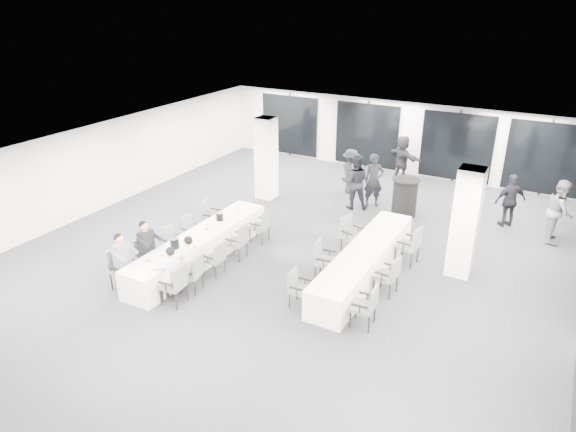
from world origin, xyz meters
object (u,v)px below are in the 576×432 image
object	(u,v)px
chair_main_right_fourth	(239,240)
chair_side_right_mid	(390,273)
chair_side_right_near	(367,304)
standing_guest_c	(351,169)
chair_main_left_far	(210,214)
chair_main_right_near	(176,282)
chair_side_left_near	(298,286)
chair_main_left_mid	(171,240)
chair_side_left_mid	(323,258)
cocktail_table	(405,197)
chair_side_left_far	(350,232)
standing_guest_g	(267,142)
chair_main_right_mid	(216,257)
chair_main_left_second	(145,254)
ice_bucket_near	(175,243)
banquet_table_side	(364,262)
standing_guest_a	(374,177)
chair_main_left_fourth	(190,229)
chair_side_right_far	(411,244)
banquet_table_main	(200,247)
standing_guest_b	(355,178)
chair_main_right_far	(262,224)
chair_main_left_near	(120,266)
standing_guest_d	(511,197)
standing_guest_f	(403,155)
chair_main_right_second	(194,271)
ice_bucket_far	(220,216)
standing_guest_h	(561,207)

from	to	relation	value
chair_main_right_fourth	chair_side_right_mid	bearing A→B (deg)	-90.41
chair_side_right_near	standing_guest_c	bearing A→B (deg)	21.20
chair_main_left_far	chair_main_right_near	size ratio (longest dim) A/B	0.98
chair_side_right_mid	standing_guest_c	world-z (taller)	standing_guest_c
chair_side_left_near	chair_side_right_mid	bearing A→B (deg)	129.06
chair_main_left_mid	chair_side_left_mid	world-z (taller)	chair_side_left_mid
cocktail_table	chair_main_left_mid	size ratio (longest dim) A/B	1.40
chair_side_left_far	standing_guest_g	distance (m)	7.88
chair_main_right_mid	chair_side_left_mid	distance (m)	2.66
chair_main_left_second	ice_bucket_near	xyz separation A→B (m)	(0.77, 0.27, 0.36)
banquet_table_side	chair_main_right_fourth	world-z (taller)	chair_main_right_fourth
standing_guest_a	chair_main_left_fourth	bearing A→B (deg)	-158.12
chair_main_left_mid	chair_side_left_near	size ratio (longest dim) A/B	0.98
chair_side_right_far	chair_main_right_near	bearing A→B (deg)	144.58
banquet_table_main	chair_main_left_second	world-z (taller)	chair_main_left_second
chair_side_right_far	standing_guest_b	distance (m)	3.99
chair_main_right_mid	banquet_table_main	bearing A→B (deg)	65.84
chair_main_right_far	chair_side_right_mid	size ratio (longest dim) A/B	0.97
chair_main_right_far	ice_bucket_near	world-z (taller)	ice_bucket_near
banquet_table_main	chair_main_left_near	size ratio (longest dim) A/B	4.97
chair_side_left_far	standing_guest_b	distance (m)	3.15
chair_side_left_far	standing_guest_g	world-z (taller)	standing_guest_g
chair_side_left_near	standing_guest_d	xyz separation A→B (m)	(3.55, 6.91, 0.43)
banquet_table_main	chair_main_left_second	xyz separation A→B (m)	(-0.83, -1.16, 0.14)
chair_main_right_near	chair_side_left_mid	bearing A→B (deg)	-47.10
chair_main_left_near	chair_side_left_near	size ratio (longest dim) A/B	1.15
banquet_table_main	chair_main_left_far	world-z (taller)	chair_main_left_far
chair_side_right_mid	chair_main_left_near	bearing A→B (deg)	121.97
standing_guest_a	banquet_table_side	bearing A→B (deg)	-106.91
chair_main_left_fourth	ice_bucket_near	size ratio (longest dim) A/B	3.40
standing_guest_a	standing_guest_f	distance (m)	2.98
standing_guest_d	banquet_table_side	bearing A→B (deg)	22.74
standing_guest_a	ice_bucket_near	world-z (taller)	standing_guest_a
standing_guest_a	chair_side_right_near	bearing A→B (deg)	-105.36
banquet_table_main	chair_main_right_near	bearing A→B (deg)	-66.66
chair_main_left_second	chair_main_right_second	distance (m)	1.67
ice_bucket_near	ice_bucket_far	bearing A→B (deg)	90.74
standing_guest_f	standing_guest_d	bearing A→B (deg)	-179.89
chair_main_left_far	chair_main_right_second	bearing A→B (deg)	20.12
chair_main_left_second	chair_main_right_mid	world-z (taller)	chair_main_left_second
banquet_table_main	standing_guest_c	world-z (taller)	standing_guest_c
chair_main_left_fourth	standing_guest_b	world-z (taller)	standing_guest_b
standing_guest_a	cocktail_table	bearing A→B (deg)	-48.67
chair_side_right_near	chair_side_right_mid	distance (m)	1.46
chair_side_left_near	chair_side_left_mid	size ratio (longest dim) A/B	0.86
chair_main_right_second	chair_side_left_far	world-z (taller)	chair_side_left_far
cocktail_table	ice_bucket_near	distance (m)	7.51
standing_guest_a	standing_guest_h	xyz separation A→B (m)	(5.50, 0.02, 0.03)
chair_main_right_fourth	standing_guest_h	bearing A→B (deg)	-57.67
chair_side_left_mid	standing_guest_f	bearing A→B (deg)	175.60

